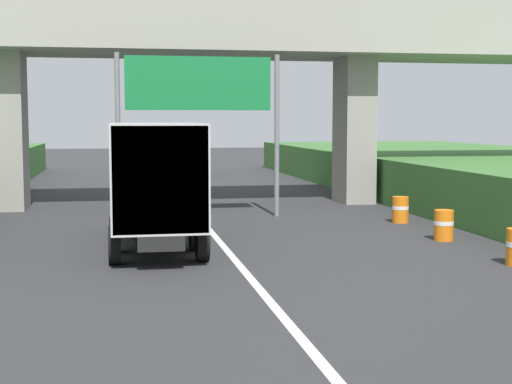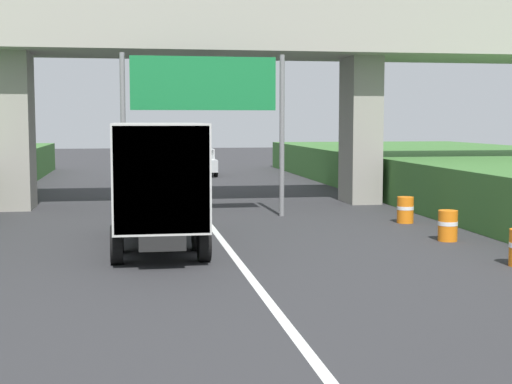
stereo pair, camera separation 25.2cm
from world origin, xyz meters
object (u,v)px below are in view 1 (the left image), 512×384
Objects in this scene: truck_black at (154,178)px; car_silver at (193,162)px; overhead_highway_sign at (199,96)px; construction_barrel_4 at (444,225)px; construction_barrel_5 at (400,209)px.

truck_black reaches higher than car_silver.
construction_barrel_4 is at bearing -44.67° from overhead_highway_sign.
construction_barrel_4 and construction_barrel_5 have the same top height.
overhead_highway_sign reaches higher than truck_black.
car_silver is 4.56× the size of construction_barrel_5.
construction_barrel_4 is at bearing -1.68° from truck_black.
construction_barrel_4 is (8.40, -0.25, -1.47)m from truck_black.
construction_barrel_5 is (4.86, -23.42, -0.40)m from car_silver.
car_silver is (1.81, 20.90, -3.53)m from overhead_highway_sign.
overhead_highway_sign is at bearing -94.94° from car_silver.
overhead_highway_sign reaches higher than construction_barrel_5.
construction_barrel_5 is at bearing -20.68° from overhead_highway_sign.
truck_black reaches higher than construction_barrel_4.
truck_black is 1.78× the size of car_silver.
construction_barrel_5 is at bearing -78.27° from car_silver.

